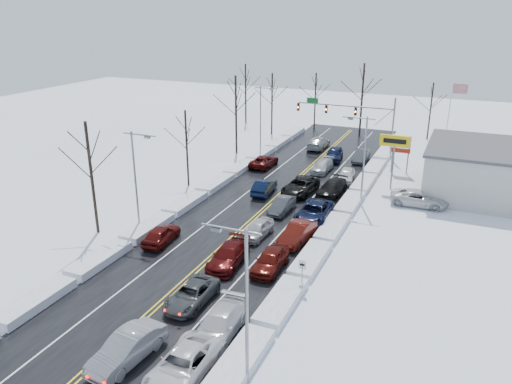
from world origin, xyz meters
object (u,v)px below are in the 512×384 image
at_px(traffic_signal_mast, 355,114).
at_px(tires_plus_sign, 395,145).
at_px(flagpole, 450,115).
at_px(oncoming_car_0, 264,193).

distance_m(traffic_signal_mast, tires_plus_sign, 13.92).
distance_m(traffic_signal_mast, flagpole, 11.90).
xyz_separation_m(traffic_signal_mast, oncoming_car_0, (-5.15, -19.01, -5.48)).
bearing_deg(flagpole, oncoming_car_0, -128.75).
relative_size(traffic_signal_mast, oncoming_car_0, 2.88).
height_order(tires_plus_sign, flagpole, flagpole).
xyz_separation_m(tires_plus_sign, oncoming_car_0, (-12.20, -7.01, -4.99)).
distance_m(tires_plus_sign, flagpole, 14.79).
bearing_deg(tires_plus_sign, flagpole, 71.56).
height_order(traffic_signal_mast, tires_plus_sign, traffic_signal_mast).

